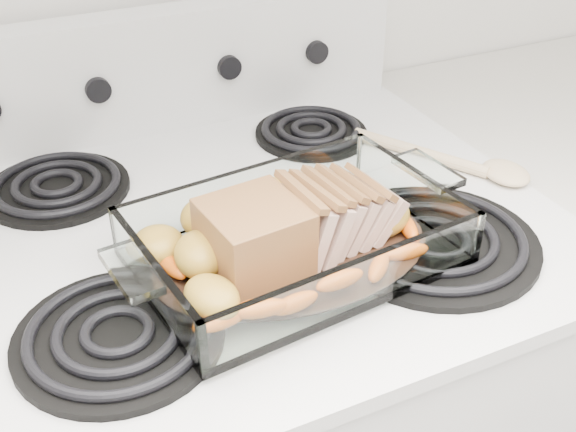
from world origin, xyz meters
name	(u,v)px	position (x,y,z in m)	size (l,w,h in m)	color
counter_right	(560,337)	(0.67, 1.66, 0.47)	(0.58, 0.68, 0.93)	silver
baking_dish	(296,247)	(0.02, 1.53, 0.96)	(0.35, 0.23, 0.07)	white
pork_roast	(285,229)	(0.01, 1.53, 0.99)	(0.23, 0.10, 0.08)	brown
roast_vegetables	(278,223)	(0.02, 1.57, 0.97)	(0.37, 0.20, 0.05)	#C74B17
wooden_spoon	(467,163)	(0.34, 1.63, 0.94)	(0.16, 0.23, 0.02)	beige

